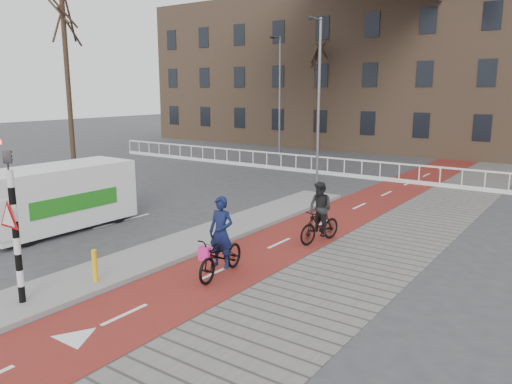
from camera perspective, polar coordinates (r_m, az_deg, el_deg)
The scene contains 15 objects.
ground at distance 12.70m, azimuth -15.75°, elevation -10.09°, with size 120.00×120.00×0.00m, color #38383A.
bike_lane at distance 19.55m, azimuth 10.55°, elevation -2.15°, with size 2.50×60.00×0.01m, color maroon.
sidewalk at distance 18.61m, azimuth 18.41°, elevation -3.27°, with size 3.00×60.00×0.01m, color slate.
curb_island at distance 15.77m, azimuth -6.10°, elevation -5.17°, with size 1.80×16.00×0.12m, color gray.
traffic_signal at distance 11.52m, azimuth -25.99°, elevation -2.69°, with size 0.80×0.80×3.68m.
bollard at distance 12.51m, azimuth -17.95°, elevation -8.04°, with size 0.12×0.12×0.79m, color yellow.
cyclist_near at distance 12.52m, azimuth -3.99°, elevation -6.61°, with size 0.95×2.04×2.03m.
cyclist_far at distance 15.30m, azimuth 7.33°, elevation -2.92°, with size 0.91×1.79×1.87m.
van at distance 17.78m, azimuth -21.76°, elevation -0.48°, with size 2.08×5.00×2.14m.
railing at distance 28.54m, azimuth 4.58°, elevation 2.97°, with size 28.00×0.10×0.99m.
townhouse_row at distance 41.33m, azimuth 18.34°, elevation 15.56°, with size 46.00×10.00×15.90m.
tree_left at distance 26.21m, azimuth -20.63°, elevation 10.76°, with size 0.24×0.24×9.05m, color black.
tree_mid at distance 37.68m, azimuth 7.15°, elevation 10.64°, with size 0.25×0.25×7.97m, color black.
streetlight_near at distance 23.79m, azimuth 7.18°, elevation 9.86°, with size 0.12×0.12×7.79m, color slate.
streetlight_left at distance 34.06m, azimuth 2.73°, elevation 10.63°, with size 0.12×0.12×7.99m, color slate.
Camera 1 is at (9.28, -7.33, 4.62)m, focal length 35.00 mm.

